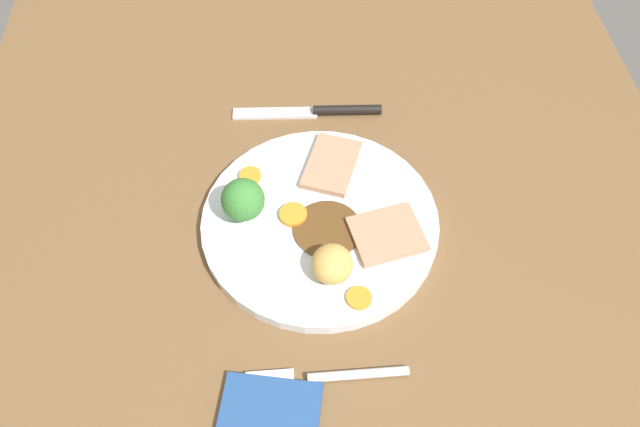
% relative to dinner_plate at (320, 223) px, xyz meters
% --- Properties ---
extents(dining_table, '(1.20, 0.84, 0.04)m').
position_rel_dinner_plate_xyz_m(dining_table, '(0.03, -0.01, -0.02)').
color(dining_table, brown).
rests_on(dining_table, ground).
extents(dinner_plate, '(0.26, 0.26, 0.01)m').
position_rel_dinner_plate_xyz_m(dinner_plate, '(0.00, 0.00, 0.00)').
color(dinner_plate, white).
rests_on(dinner_plate, dining_table).
extents(gravy_pool, '(0.07, 0.07, 0.00)m').
position_rel_dinner_plate_xyz_m(gravy_pool, '(-0.01, -0.01, 0.01)').
color(gravy_pool, '#563819').
rests_on(gravy_pool, dinner_plate).
extents(meat_slice_main, '(0.09, 0.08, 0.01)m').
position_rel_dinner_plate_xyz_m(meat_slice_main, '(0.07, -0.02, 0.01)').
color(meat_slice_main, tan).
rests_on(meat_slice_main, dinner_plate).
extents(meat_slice_under, '(0.08, 0.08, 0.01)m').
position_rel_dinner_plate_xyz_m(meat_slice_under, '(-0.03, -0.07, 0.01)').
color(meat_slice_under, tan).
rests_on(meat_slice_under, dinner_plate).
extents(roast_potato_left, '(0.05, 0.05, 0.03)m').
position_rel_dinner_plate_xyz_m(roast_potato_left, '(-0.07, -0.01, 0.02)').
color(roast_potato_left, tan).
rests_on(roast_potato_left, dinner_plate).
extents(carrot_coin_front, '(0.03, 0.03, 0.01)m').
position_rel_dinner_plate_xyz_m(carrot_coin_front, '(0.01, 0.03, 0.01)').
color(carrot_coin_front, orange).
rests_on(carrot_coin_front, dinner_plate).
extents(carrot_coin_back, '(0.03, 0.03, 0.00)m').
position_rel_dinner_plate_xyz_m(carrot_coin_back, '(-0.10, -0.03, 0.01)').
color(carrot_coin_back, orange).
rests_on(carrot_coin_back, dinner_plate).
extents(carrot_coin_side, '(0.02, 0.02, 0.01)m').
position_rel_dinner_plate_xyz_m(carrot_coin_side, '(0.06, 0.07, 0.01)').
color(carrot_coin_side, orange).
rests_on(carrot_coin_side, dinner_plate).
extents(broccoli_floret, '(0.05, 0.05, 0.05)m').
position_rel_dinner_plate_xyz_m(broccoli_floret, '(0.01, 0.08, 0.03)').
color(broccoli_floret, '#8CB766').
rests_on(broccoli_floret, dinner_plate).
extents(fork, '(0.02, 0.15, 0.01)m').
position_rel_dinner_plate_xyz_m(fork, '(-0.17, 0.01, -0.00)').
color(fork, silver).
rests_on(fork, dining_table).
extents(knife, '(0.03, 0.19, 0.01)m').
position_rel_dinner_plate_xyz_m(knife, '(0.17, -0.01, -0.00)').
color(knife, black).
rests_on(knife, dining_table).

